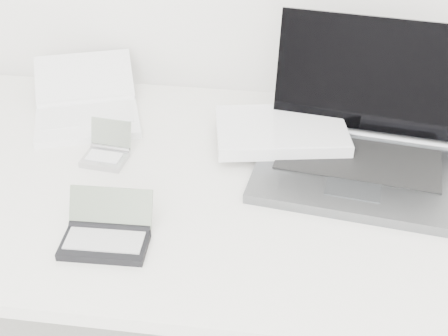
# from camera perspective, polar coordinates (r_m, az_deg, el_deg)

# --- Properties ---
(desk) EXTENTS (1.60, 0.80, 0.73)m
(desk) POSITION_cam_1_polar(r_m,az_deg,el_deg) (1.35, 1.49, -2.80)
(desk) COLOR white
(desk) RESTS_ON ground
(laptop_large) EXTENTS (0.56, 0.41, 0.29)m
(laptop_large) POSITION_cam_1_polar(r_m,az_deg,el_deg) (1.39, 10.24, 2.46)
(laptop_large) COLOR #585A5D
(laptop_large) RESTS_ON desk
(netbook_open_white) EXTENTS (0.33, 0.37, 0.09)m
(netbook_open_white) POSITION_cam_1_polar(r_m,az_deg,el_deg) (1.57, -12.45, 5.33)
(netbook_open_white) COLOR white
(netbook_open_white) RESTS_ON desk
(pda_silver) EXTENTS (0.10, 0.11, 0.08)m
(pda_silver) POSITION_cam_1_polar(r_m,az_deg,el_deg) (1.41, -10.66, 1.46)
(pda_silver) COLOR #B4B4B8
(pda_silver) RESTS_ON desk
(palmtop_charcoal) EXTENTS (0.16, 0.13, 0.08)m
(palmtop_charcoal) POSITION_cam_1_polar(r_m,az_deg,el_deg) (1.18, -10.71, -6.03)
(palmtop_charcoal) COLOR black
(palmtop_charcoal) RESTS_ON desk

